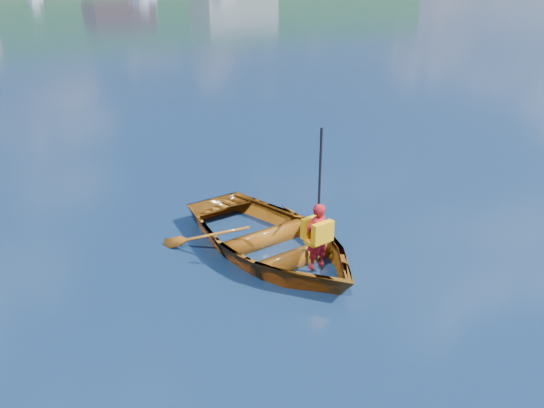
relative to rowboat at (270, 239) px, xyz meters
name	(u,v)px	position (x,y,z in m)	size (l,w,h in m)	color
ground	(305,222)	(1.10, 0.63, -0.22)	(600.00, 600.00, 0.00)	#122944
rowboat	(270,239)	(0.00, 0.00, 0.00)	(2.86, 3.80, 0.75)	brown
child_paddler	(317,234)	(0.23, -0.88, 0.40)	(0.38, 0.36, 2.01)	maroon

